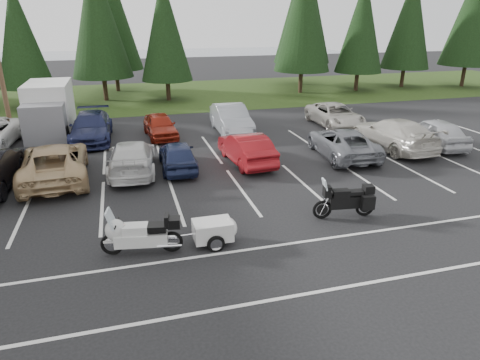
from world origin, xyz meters
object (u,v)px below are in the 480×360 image
Objects in this scene: car_near_7 at (393,134)px; car_far_4 at (335,115)px; car_far_1 at (91,127)px; car_near_5 at (246,148)px; car_near_2 at (54,162)px; car_near_3 at (132,157)px; car_far_3 at (231,119)px; touring_motorcycle at (141,231)px; adventure_motorcycle at (345,197)px; car_near_8 at (435,132)px; car_near_6 at (342,143)px; cargo_trailer at (213,233)px; box_truck at (48,110)px; car_far_2 at (160,126)px; car_near_4 at (178,155)px.

car_far_4 is at bearing -86.24° from car_near_7.
car_far_1 is 14.76m from car_far_4.
car_near_7 reaches higher than car_near_5.
car_far_4 is at bearing -164.57° from car_near_2.
car_near_2 reaches higher than car_near_3.
car_far_3 reaches higher than touring_motorcycle.
car_near_5 reaches higher than car_near_3.
car_far_3 reaches higher than car_near_7.
car_far_4 is 13.48m from adventure_motorcycle.
touring_motorcycle is (-6.02, -12.79, -0.09)m from car_far_3.
car_far_1 is 15.47m from adventure_motorcycle.
car_near_8 is at bearing 172.83° from car_near_7.
car_near_2 is 2.31× the size of adventure_motorcycle.
car_near_6 reaches higher than cargo_trailer.
box_truck is 6.67m from car_far_2.
car_near_7 is at bearing -175.02° from car_near_3.
car_near_2 is at bearing -135.42° from car_far_2.
cargo_trailer is (-8.08, -6.91, -0.31)m from car_near_6.
box_truck is 1.02× the size of car_near_7.
car_far_3 is (0.72, 5.63, 0.10)m from car_near_5.
car_near_7 is 12.85m from car_far_2.
box_truck reaches higher than car_near_8.
box_truck is 1.28× the size of car_near_5.
car_near_4 is 13.77m from car_near_8.
car_near_4 is 7.43m from touring_motorcycle.
car_near_2 is at bearing 6.25° from car_near_3.
car_near_3 is at bearing -5.63° from car_near_5.
car_far_3 is 12.24m from adventure_motorcycle.
car_far_4 is 2.94× the size of cargo_trailer.
adventure_motorcycle is at bearing 43.62° from car_near_7.
car_far_3 is (10.36, -2.54, -0.63)m from box_truck.
car_near_8 is 1.81× the size of adventure_motorcycle.
car_near_7 is at bearing -30.48° from car_far_2.
car_far_1 reaches higher than car_near_4.
car_near_5 is at bearing -143.21° from car_far_4.
car_far_3 is (-9.79, 5.62, 0.06)m from car_near_8.
car_far_2 is 4.18m from car_far_3.
car_far_1 reaches higher than touring_motorcycle.
cargo_trailer is (-3.90, -12.82, -0.43)m from car_far_3.
car_near_3 is at bearing -156.62° from car_far_4.
car_near_8 reaches higher than car_far_4.
car_near_2 is 1.08× the size of car_far_1.
car_near_3 reaches higher than cargo_trailer.
car_near_8 is at bearing 175.66° from car_near_5.
car_far_4 is (10.77, 5.56, 0.03)m from car_near_4.
car_near_2 is at bearing 126.10° from cargo_trailer.
car_far_3 reaches higher than car_far_2.
car_near_3 is 1.10× the size of car_near_8.
car_far_3 reaches higher than cargo_trailer.
car_near_6 is 0.96× the size of car_far_1.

